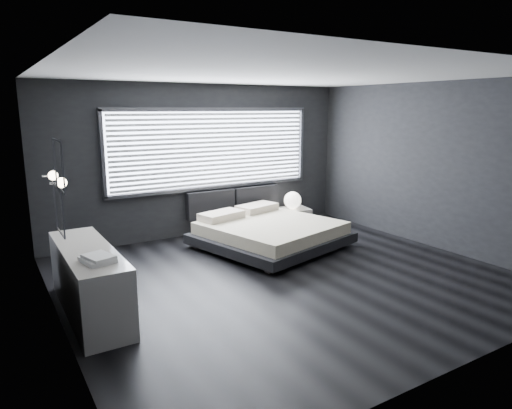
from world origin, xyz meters
TOP-DOWN VIEW (x-y plane):
  - room at (0.00, 0.00)m, footprint 6.04×6.00m
  - window at (0.20, 2.70)m, footprint 4.14×0.09m
  - headboard at (0.59, 2.64)m, footprint 1.96×0.16m
  - sconce_near at (-2.88, 0.05)m, footprint 0.18×0.11m
  - sconce_far at (-2.88, 0.65)m, footprint 0.18×0.11m
  - wall_art_upper at (-2.98, -0.55)m, footprint 0.01×0.48m
  - wall_art_lower at (-2.98, -0.30)m, footprint 0.01×0.48m
  - bed at (0.58, 1.35)m, footprint 2.64×2.57m
  - nightstand at (1.79, 2.31)m, footprint 0.69×0.60m
  - orb_lamp at (1.75, 2.30)m, footprint 0.35×0.35m
  - dresser at (-2.65, 0.24)m, footprint 0.56×1.98m
  - book_stack at (-2.64, -0.30)m, footprint 0.35×0.42m

SIDE VIEW (x-z plane):
  - nightstand at x=1.79m, z-range 0.00..0.36m
  - bed at x=0.58m, z-range -0.02..0.55m
  - dresser at x=-2.65m, z-range 0.00..0.79m
  - orb_lamp at x=1.75m, z-range 0.36..0.70m
  - headboard at x=0.59m, z-range 0.31..0.83m
  - book_stack at x=-2.64m, z-range 0.79..0.86m
  - wall_art_lower at x=-2.98m, z-range 1.14..1.62m
  - room at x=0.00m, z-range 0.00..2.80m
  - sconce_near at x=-2.88m, z-range 1.55..1.66m
  - sconce_far at x=-2.88m, z-range 1.55..1.66m
  - window at x=0.20m, z-range 0.85..2.37m
  - wall_art_upper at x=-2.98m, z-range 1.61..2.09m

